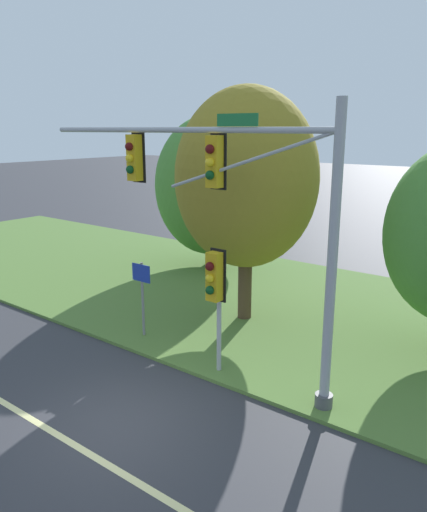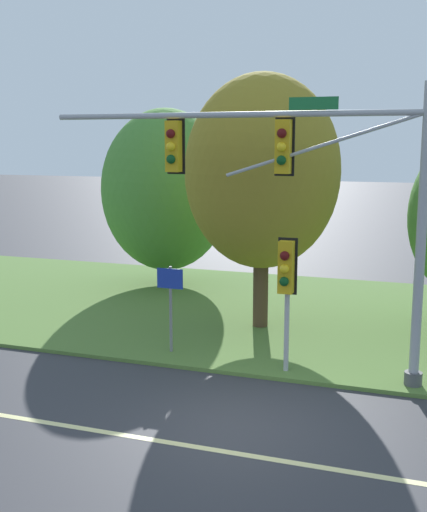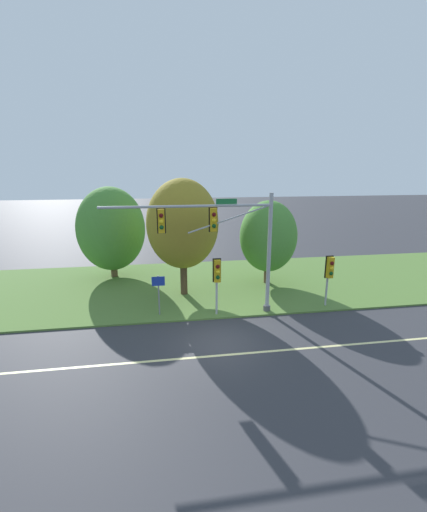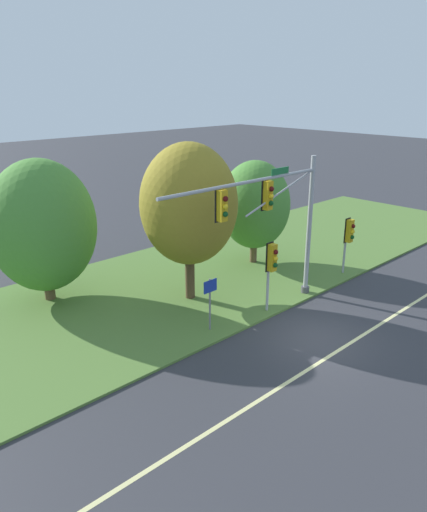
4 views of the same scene
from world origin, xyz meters
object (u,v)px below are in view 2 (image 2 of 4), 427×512
Objects in this scene: route_sign_post at (170,296)px; tree_left_of_mast at (262,172)px; traffic_signal_mast at (305,182)px; pedestrian_signal_further_along at (286,276)px; tree_nearest_road at (166,190)px.

route_sign_post is 0.31× the size of tree_left_of_mast.
pedestrian_signal_further_along is at bearing -151.24° from traffic_signal_mast.
traffic_signal_mast is at bearing -6.24° from route_sign_post.
tree_left_of_mast is (1.60, 3.08, 3.07)m from route_sign_post.
traffic_signal_mast is at bearing -49.36° from tree_nearest_road.
traffic_signal_mast reaches higher than route_sign_post.
route_sign_post is (-3.52, 0.38, -3.03)m from traffic_signal_mast.
traffic_signal_mast is at bearing -61.09° from tree_left_of_mast.
tree_left_of_mast is (-1.92, 3.47, 0.05)m from traffic_signal_mast.
traffic_signal_mast is 4.01× the size of route_sign_post.
traffic_signal_mast is at bearing 28.76° from pedestrian_signal_further_along.
tree_nearest_road is (-6.51, 8.19, 1.25)m from pedestrian_signal_further_along.
tree_left_of_mast reaches higher than route_sign_post.
tree_left_of_mast is at bearing 118.91° from traffic_signal_mast.
tree_left_of_mast is (4.95, -4.53, 0.96)m from tree_nearest_road.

